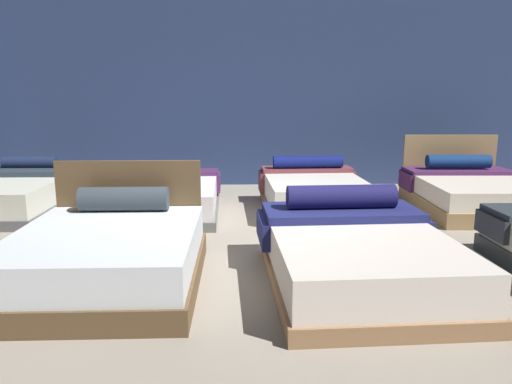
% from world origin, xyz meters
% --- Properties ---
extents(ground_plane, '(18.00, 18.00, 0.02)m').
position_xyz_m(ground_plane, '(0.00, 0.00, -0.01)').
color(ground_plane, gray).
extents(showroom_back_wall, '(18.00, 0.06, 3.50)m').
position_xyz_m(showroom_back_wall, '(0.00, 3.67, 1.75)').
color(showroom_back_wall, navy).
rests_on(showroom_back_wall, ground_plane).
extents(bed_1, '(1.63, 1.95, 1.00)m').
position_xyz_m(bed_1, '(-1.16, -1.23, 0.27)').
color(bed_1, brown).
rests_on(bed_1, ground_plane).
extents(bed_2, '(1.73, 2.19, 0.79)m').
position_xyz_m(bed_2, '(1.07, -1.25, 0.27)').
color(bed_2, '#946C48').
rests_on(bed_2, ground_plane).
extents(bed_4, '(1.55, 2.02, 0.72)m').
position_xyz_m(bed_4, '(-3.34, 1.53, 0.26)').
color(bed_4, '#545457').
rests_on(bed_4, ground_plane).
extents(bed_5, '(1.59, 2.13, 0.50)m').
position_xyz_m(bed_5, '(-1.08, 1.42, 0.23)').
color(bed_5, '#575A55').
rests_on(bed_5, ground_plane).
extents(bed_6, '(1.56, 1.97, 0.75)m').
position_xyz_m(bed_6, '(1.06, 1.50, 0.26)').
color(bed_6, brown).
rests_on(bed_6, ground_plane).
extents(bed_7, '(1.68, 2.11, 1.03)m').
position_xyz_m(bed_7, '(3.42, 1.53, 0.26)').
color(bed_7, '#91744B').
rests_on(bed_7, ground_plane).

